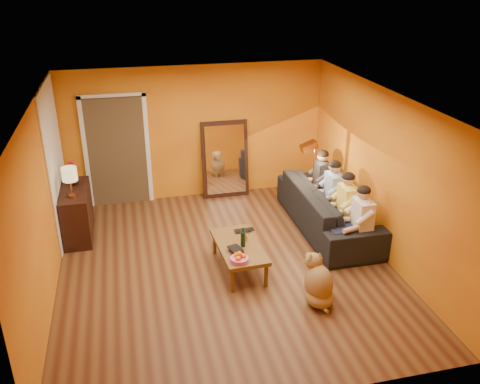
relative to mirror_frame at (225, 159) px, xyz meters
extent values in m
cube|color=brown|center=(-0.55, -2.63, -0.76)|extent=(5.00, 5.50, 0.00)
cube|color=white|center=(-0.55, -2.63, 1.84)|extent=(5.00, 5.50, 0.00)
cube|color=orange|center=(-0.55, 0.12, 0.54)|extent=(5.00, 0.00, 2.60)
cube|color=orange|center=(-3.05, -2.63, 0.54)|extent=(0.00, 5.50, 2.60)
cube|color=orange|center=(1.95, -2.63, 0.54)|extent=(0.00, 5.50, 2.60)
cube|color=white|center=(-3.04, -0.88, 0.54)|extent=(0.02, 1.90, 2.58)
cube|color=#3F2D19|center=(-2.05, 0.20, 0.29)|extent=(1.06, 0.30, 2.10)
cube|color=white|center=(-2.62, 0.08, 0.29)|extent=(0.08, 0.06, 2.20)
cube|color=white|center=(-1.48, 0.08, 0.29)|extent=(0.08, 0.06, 2.20)
cube|color=white|center=(-2.05, 0.08, 1.36)|extent=(1.22, 0.06, 0.08)
cube|color=black|center=(0.00, 0.00, 0.00)|extent=(0.92, 0.27, 1.51)
cube|color=white|center=(0.00, -0.04, 0.00)|extent=(0.78, 0.21, 1.35)
cube|color=black|center=(-2.79, -1.08, -0.34)|extent=(0.44, 1.18, 0.85)
imported|color=black|center=(1.45, -1.83, -0.37)|extent=(2.64, 1.03, 0.77)
cylinder|color=black|center=(-0.31, -2.81, -0.18)|extent=(0.07, 0.07, 0.31)
imported|color=#B27F3F|center=(-0.24, -2.64, -0.29)|extent=(0.12, 0.12, 0.09)
imported|color=black|center=(-0.18, -2.41, -0.33)|extent=(0.32, 0.21, 0.02)
imported|color=black|center=(-0.54, -2.96, -0.33)|extent=(0.21, 0.27, 0.03)
imported|color=#AB2513|center=(-0.53, -2.95, -0.31)|extent=(0.21, 0.26, 0.02)
imported|color=black|center=(-0.54, -2.97, -0.29)|extent=(0.23, 0.27, 0.02)
imported|color=black|center=(-2.79, -0.83, 0.19)|extent=(0.20, 0.20, 0.21)
camera|label=1|loc=(-1.87, -9.21, 3.51)|focal=38.00mm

